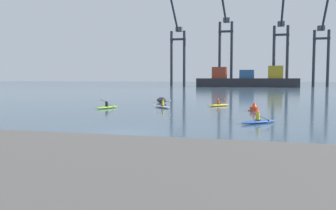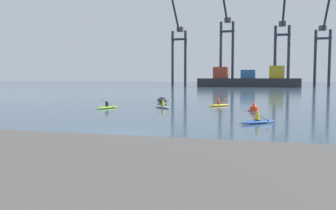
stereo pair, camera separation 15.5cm
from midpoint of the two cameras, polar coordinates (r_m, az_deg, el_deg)
name	(u,v)px [view 2 (the right image)]	position (r m, az deg, el deg)	size (l,w,h in m)	color
ground_plane	(123,134)	(22.00, -7.06, -4.55)	(800.00, 800.00, 0.00)	#425B70
container_barge	(248,80)	(149.60, 12.71, 3.91)	(40.54, 8.30, 8.49)	#28282D
gantry_crane_west	(179,48)	(161.27, 1.76, 9.14)	(7.07, 17.02, 36.98)	#232833
gantry_crane_west_mid	(227,43)	(159.65, 9.39, 9.77)	(6.40, 21.55, 36.79)	#232833
gantry_crane_east_mid	(282,45)	(156.65, 17.80, 9.13)	(6.58, 19.96, 33.75)	#232833
gantry_crane_east	(323,46)	(163.96, 23.54, 8.56)	(6.80, 19.17, 35.28)	#232833
capsized_dinghy	(162,100)	(49.59, -0.86, 0.75)	(2.47, 2.73, 0.76)	#38383D
channel_buoy	(254,108)	(37.85, 13.72, -0.43)	(0.90, 0.90, 1.00)	red
kayak_white	(163,106)	(40.91, -0.77, -0.23)	(2.85, 2.81, 0.95)	silver
kayak_lime	(107,107)	(40.86, -9.55, -0.29)	(2.05, 3.41, 1.08)	#7ABC2D
kayak_blue	(258,121)	(27.54, 14.35, -2.52)	(2.81, 2.85, 0.96)	#2856B2
kayak_yellow	(219,105)	(43.99, 8.25, 0.04)	(2.57, 3.05, 1.04)	yellow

